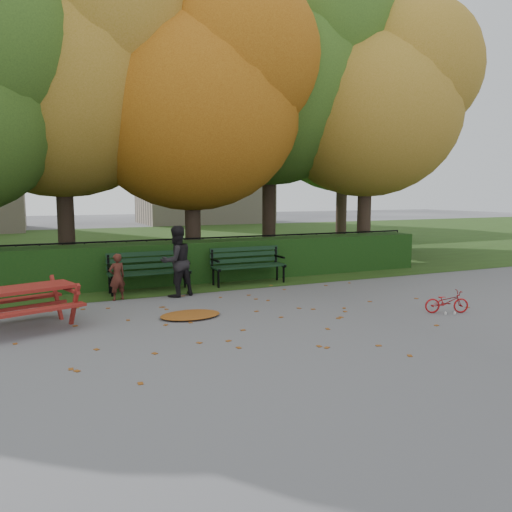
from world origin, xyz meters
name	(u,v)px	position (x,y,z in m)	size (l,w,h in m)	color
ground	(274,324)	(0.00, 0.00, 0.00)	(90.00, 90.00, 0.00)	slate
grass_strip	(128,245)	(0.00, 14.00, 0.01)	(90.00, 90.00, 0.00)	#203512
building_right	(203,140)	(8.00, 28.00, 6.00)	(9.00, 6.00, 12.00)	tan
hedge	(194,261)	(0.00, 4.50, 0.50)	(13.00, 0.90, 1.00)	black
iron_fence	(185,256)	(0.00, 5.30, 0.54)	(14.00, 0.04, 1.02)	black
tree_b	(74,67)	(-2.44, 6.75, 5.40)	(6.72, 6.40, 8.79)	#30211B
tree_c	(205,95)	(0.83, 5.96, 4.82)	(6.30, 6.00, 8.00)	#30211B
tree_d	(284,72)	(3.88, 7.23, 5.98)	(7.14, 6.80, 9.58)	#30211B
tree_e	(380,100)	(6.52, 5.77, 5.08)	(6.09, 5.80, 8.16)	#30211B
tree_g	(354,113)	(8.33, 9.76, 5.37)	(6.30, 6.00, 8.55)	#30211B
bench_left	(149,268)	(-1.30, 3.70, 0.52)	(1.80, 0.57, 0.88)	black
bench_right	(247,262)	(1.10, 3.70, 0.52)	(1.80, 0.57, 0.88)	black
picnic_table	(22,297)	(-3.84, 1.41, 0.53)	(1.92, 1.72, 0.78)	maroon
leaf_pile	(190,315)	(-1.14, 1.06, 0.04)	(1.09, 0.75, 0.08)	brown
leaf_scatter	(266,320)	(0.00, 0.30, 0.01)	(9.00, 5.70, 0.01)	brown
child	(117,277)	(-2.09, 3.03, 0.48)	(0.35, 0.23, 0.97)	#451D16
adult	(176,261)	(-0.88, 2.90, 0.76)	(0.73, 0.57, 1.51)	black
bicycle	(447,302)	(3.26, -0.58, 0.21)	(0.28, 0.81, 0.42)	#9D0E10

